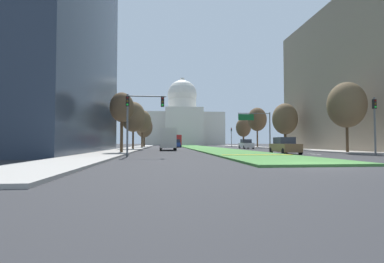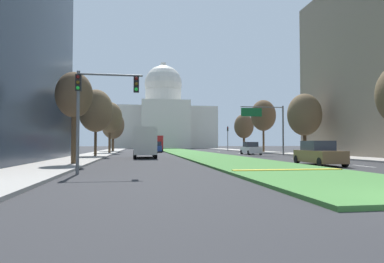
{
  "view_description": "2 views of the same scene",
  "coord_description": "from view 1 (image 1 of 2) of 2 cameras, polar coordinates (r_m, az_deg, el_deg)",
  "views": [
    {
      "loc": [
        -7.81,
        -12.84,
        1.22
      ],
      "look_at": [
        -1.94,
        44.32,
        3.41
      ],
      "focal_mm": 26.01,
      "sensor_mm": 36.0,
      "label": 1
    },
    {
      "loc": [
        -7.72,
        -6.96,
        1.55
      ],
      "look_at": [
        0.11,
        42.98,
        3.34
      ],
      "focal_mm": 31.34,
      "sensor_mm": 36.0,
      "label": 2
    }
  ],
  "objects": [
    {
      "name": "ground_plane",
      "position": [
        65.22,
        1.02,
        -3.25
      ],
      "size": [
        260.0,
        260.0,
        0.0
      ],
      "primitive_type": "plane",
      "color": "#2B2B2D"
    },
    {
      "name": "grass_median",
      "position": [
        60.07,
        1.61,
        -3.28
      ],
      "size": [
        6.66,
        93.41,
        0.14
      ],
      "primitive_type": "cube",
      "color": "#427A38",
      "rests_on": "ground_plane"
    },
    {
      "name": "median_curb_nose",
      "position": [
        23.91,
        13.25,
        -4.67
      ],
      "size": [
        6.0,
        0.5,
        0.04
      ],
      "primitive_type": "cube",
      "color": "gold",
      "rests_on": "grass_median"
    },
    {
      "name": "lane_dashes_right",
      "position": [
        49.5,
        11.95,
        -3.54
      ],
      "size": [
        0.16,
        44.58,
        0.01
      ],
      "color": "silver",
      "rests_on": "ground_plane"
    },
    {
      "name": "sidewalk_left",
      "position": [
        54.65,
        -11.63,
        -3.34
      ],
      "size": [
        4.0,
        93.41,
        0.15
      ],
      "primitive_type": "cube",
      "color": "#9E9991",
      "rests_on": "ground_plane"
    },
    {
      "name": "sidewalk_right",
      "position": [
        58.32,
        15.37,
        -3.23
      ],
      "size": [
        4.0,
        93.41,
        0.15
      ],
      "primitive_type": "cube",
      "color": "#9E9991",
      "rests_on": "ground_plane"
    },
    {
      "name": "capitol_building",
      "position": [
        116.39,
        -2.0,
        1.98
      ],
      "size": [
        32.67,
        23.23,
        28.34
      ],
      "color": "beige",
      "rests_on": "ground_plane"
    },
    {
      "name": "traffic_light_near_left",
      "position": [
        23.54,
        -11.04,
        4.13
      ],
      "size": [
        3.34,
        0.35,
        5.2
      ],
      "color": "#515456",
      "rests_on": "ground_plane"
    },
    {
      "name": "traffic_light_near_right",
      "position": [
        29.42,
        33.38,
        2.26
      ],
      "size": [
        0.28,
        0.35,
        5.2
      ],
      "color": "#515456",
      "rests_on": "ground_plane"
    },
    {
      "name": "traffic_light_far_right",
      "position": [
        77.14,
        8.09,
        -0.6
      ],
      "size": [
        0.28,
        0.35,
        5.2
      ],
      "color": "#515456",
      "rests_on": "ground_plane"
    },
    {
      "name": "overhead_guide_sign",
      "position": [
        50.46,
        13.33,
        1.79
      ],
      "size": [
        5.9,
        0.2,
        6.5
      ],
      "color": "#515456",
      "rests_on": "ground_plane"
    },
    {
      "name": "street_tree_left_near",
      "position": [
        30.6,
        -14.19,
        4.75
      ],
      "size": [
        2.53,
        2.53,
        6.52
      ],
      "color": "#4C3823",
      "rests_on": "ground_plane"
    },
    {
      "name": "street_tree_right_near",
      "position": [
        34.86,
        29.11,
        4.77
      ],
      "size": [
        3.99,
        3.99,
        7.78
      ],
      "color": "#4C3823",
      "rests_on": "ground_plane"
    },
    {
      "name": "street_tree_left_mid",
      "position": [
        45.33,
        -11.97,
        2.94
      ],
      "size": [
        3.85,
        3.85,
        7.65
      ],
      "color": "#4C3823",
      "rests_on": "ground_plane"
    },
    {
      "name": "street_tree_right_mid",
      "position": [
        48.71,
        18.52,
        2.44
      ],
      "size": [
        4.13,
        4.13,
        7.66
      ],
      "color": "#4C3823",
      "rests_on": "ground_plane"
    },
    {
      "name": "street_tree_left_far",
      "position": [
        57.9,
        -10.18,
        2.03
      ],
      "size": [
        3.72,
        3.72,
        7.79
      ],
      "color": "#4C3823",
      "rests_on": "ground_plane"
    },
    {
      "name": "street_tree_right_far",
      "position": [
        62.12,
        13.22,
        2.43
      ],
      "size": [
        4.09,
        4.09,
        8.73
      ],
      "color": "#4C3823",
      "rests_on": "ground_plane"
    },
    {
      "name": "street_tree_left_distant",
      "position": [
        68.04,
        -9.79,
        0.91
      ],
      "size": [
        4.06,
        4.06,
        7.42
      ],
      "color": "#4C3823",
      "rests_on": "ground_plane"
    },
    {
      "name": "street_tree_right_distant",
      "position": [
        71.19,
        10.49,
        0.78
      ],
      "size": [
        3.76,
        3.76,
        7.23
      ],
      "color": "#4C3823",
      "rests_on": "ground_plane"
    },
    {
      "name": "sedan_lead_stopped",
      "position": [
        30.55,
        18.47,
        -2.84
      ],
      "size": [
        2.17,
        4.8,
        1.73
      ],
      "color": "brown",
      "rests_on": "ground_plane"
    },
    {
      "name": "sedan_midblock",
      "position": [
        52.38,
        11.04,
        -2.59
      ],
      "size": [
        1.91,
        4.12,
        1.74
      ],
      "color": "silver",
      "rests_on": "ground_plane"
    },
    {
      "name": "sedan_distant",
      "position": [
        63.19,
        -3.16,
        -2.51
      ],
      "size": [
        2.05,
        4.26,
        1.86
      ],
      "color": "navy",
      "rests_on": "ground_plane"
    },
    {
      "name": "box_truck_delivery",
      "position": [
        41.99,
        -4.95,
        -1.55
      ],
      "size": [
        2.4,
        6.4,
        3.2
      ],
      "color": "black",
      "rests_on": "ground_plane"
    },
    {
      "name": "city_bus",
      "position": [
        71.62,
        -3.42,
        -1.74
      ],
      "size": [
        2.62,
        11.0,
        2.95
      ],
      "color": "#B21E1E",
      "rests_on": "ground_plane"
    }
  ]
}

